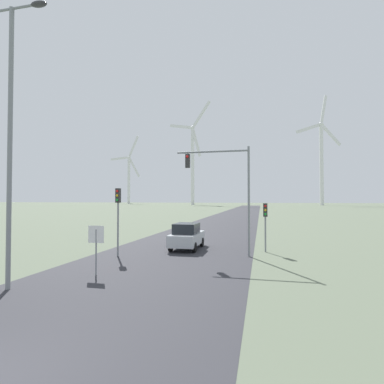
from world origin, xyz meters
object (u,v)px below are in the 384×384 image
(streetlamp, at_px, (10,114))
(stop_sign_near, at_px, (96,241))
(wind_turbine_left, at_px, (193,158))
(wind_turbine_center, at_px, (321,156))
(car_approaching, at_px, (187,236))
(wind_turbine_far_left, at_px, (129,174))
(traffic_light_mast_overhead, at_px, (224,179))
(traffic_light_post_near_right, at_px, (265,216))
(traffic_light_post_near_left, at_px, (118,207))

(streetlamp, xyz_separation_m, stop_sign_near, (2.18, 2.77, -5.34))
(wind_turbine_left, relative_size, wind_turbine_center, 0.97)
(car_approaching, height_order, wind_turbine_far_left, wind_turbine_far_left)
(traffic_light_mast_overhead, distance_m, wind_turbine_center, 174.89)
(wind_turbine_far_left, bearing_deg, wind_turbine_left, -35.18)
(wind_turbine_left, xyz_separation_m, wind_turbine_center, (76.60, 5.48, -0.70))
(traffic_light_post_near_right, xyz_separation_m, car_approaching, (-5.45, 0.05, -1.49))
(stop_sign_near, xyz_separation_m, wind_turbine_center, (42.28, 175.38, 27.47))
(traffic_light_post_near_left, xyz_separation_m, wind_turbine_left, (-33.15, 165.43, 26.68))
(stop_sign_near, bearing_deg, wind_turbine_left, 101.42)
(streetlamp, height_order, wind_turbine_left, wind_turbine_left)
(wind_turbine_far_left, bearing_deg, streetlamp, -66.13)
(stop_sign_near, relative_size, traffic_light_post_near_left, 0.55)
(traffic_light_mast_overhead, bearing_deg, streetlamp, -129.79)
(traffic_light_mast_overhead, xyz_separation_m, wind_turbine_left, (-39.59, 163.73, 24.94))
(streetlamp, height_order, traffic_light_mast_overhead, streetlamp)
(traffic_light_mast_overhead, distance_m, wind_turbine_left, 170.28)
(traffic_light_mast_overhead, xyz_separation_m, wind_turbine_far_left, (-103.94, 209.08, 19.36))
(stop_sign_near, distance_m, wind_turbine_center, 182.49)
(car_approaching, distance_m, wind_turbine_center, 174.26)
(traffic_light_post_near_left, height_order, wind_turbine_center, wind_turbine_center)
(traffic_light_post_near_left, bearing_deg, car_approaching, 46.02)
(wind_turbine_center, bearing_deg, stop_sign_near, -103.55)
(traffic_light_post_near_left, height_order, traffic_light_mast_overhead, traffic_light_mast_overhead)
(traffic_light_mast_overhead, relative_size, wind_turbine_center, 0.10)
(wind_turbine_left, bearing_deg, car_approaching, -77.23)
(car_approaching, distance_m, wind_turbine_far_left, 231.62)
(traffic_light_post_near_left, height_order, traffic_light_post_near_right, traffic_light_post_near_left)
(traffic_light_post_near_left, distance_m, wind_turbine_far_left, 233.19)
(traffic_light_post_near_left, distance_m, traffic_light_mast_overhead, 6.89)
(stop_sign_near, height_order, car_approaching, stop_sign_near)
(car_approaching, bearing_deg, wind_turbine_center, 76.57)
(streetlamp, height_order, stop_sign_near, streetlamp)
(streetlamp, xyz_separation_m, traffic_light_post_near_left, (1.00, 7.25, -3.86))
(wind_turbine_center, bearing_deg, wind_turbine_left, -175.91)
(stop_sign_near, height_order, traffic_light_post_near_right, traffic_light_post_near_right)
(stop_sign_near, bearing_deg, wind_turbine_far_left, 114.63)
(car_approaching, bearing_deg, wind_turbine_far_left, 116.00)
(traffic_light_post_near_right, relative_size, wind_turbine_center, 0.05)
(traffic_light_post_near_left, relative_size, wind_turbine_left, 0.07)
(traffic_light_post_near_right, height_order, wind_turbine_left, wind_turbine_left)
(traffic_light_post_near_left, relative_size, traffic_light_post_near_right, 1.29)
(wind_turbine_far_left, bearing_deg, wind_turbine_center, -15.80)
(traffic_light_post_near_left, bearing_deg, streetlamp, -97.89)
(traffic_light_post_near_right, distance_m, wind_turbine_center, 172.90)
(traffic_light_post_near_right, height_order, wind_turbine_center, wind_turbine_center)
(traffic_light_post_near_left, distance_m, car_approaching, 5.51)
(traffic_light_post_near_left, height_order, car_approaching, traffic_light_post_near_left)
(car_approaching, relative_size, wind_turbine_center, 0.06)
(traffic_light_mast_overhead, bearing_deg, car_approaching, 146.48)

